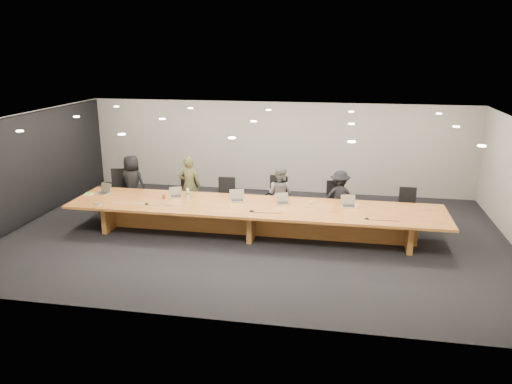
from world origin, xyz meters
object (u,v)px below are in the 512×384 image
at_px(chair_far_right, 408,208).
at_px(paper_cup_far, 356,207).
at_px(person_d, 340,197).
at_px(av_box, 98,204).
at_px(mic_left, 147,204).
at_px(conference_table, 254,214).
at_px(paper_cup_near, 311,203).
at_px(chair_left, 189,195).
at_px(laptop_c, 237,196).
at_px(laptop_a, 102,189).
at_px(water_bottle, 188,194).
at_px(laptop_d, 283,199).
at_px(person_c, 280,194).
at_px(mic_center, 252,211).
at_px(chair_mid_left, 225,198).
at_px(person_a, 132,183).
at_px(chair_far_left, 120,190).
at_px(chair_mid_right, 276,198).
at_px(laptop_e, 349,201).
at_px(person_b, 189,186).
at_px(mic_right, 367,218).
at_px(chair_right, 336,202).
at_px(laptop_b, 176,192).

xyz_separation_m(chair_far_right, paper_cup_far, (-1.30, -1.05, 0.29)).
height_order(person_d, av_box, person_d).
bearing_deg(mic_left, av_box, -169.47).
height_order(conference_table, paper_cup_near, paper_cup_near).
xyz_separation_m(chair_left, paper_cup_far, (4.44, -1.04, 0.25)).
relative_size(laptop_c, mic_left, 3.27).
height_order(laptop_a, paper_cup_near, laptop_a).
relative_size(person_d, water_bottle, 5.64).
bearing_deg(laptop_d, av_box, 166.68).
relative_size(person_c, mic_center, 10.97).
distance_m(paper_cup_near, mic_center, 1.51).
height_order(laptop_d, paper_cup_far, laptop_d).
relative_size(chair_mid_left, person_a, 0.68).
bearing_deg(chair_left, paper_cup_far, -28.13).
xyz_separation_m(laptop_a, av_box, (0.30, -0.86, -0.12)).
distance_m(chair_far_left, chair_mid_right, 4.37).
xyz_separation_m(laptop_a, laptop_e, (6.28, 0.03, 0.00)).
bearing_deg(person_b, laptop_d, 154.04).
bearing_deg(conference_table, mic_right, -10.91).
distance_m(person_a, laptop_c, 3.35).
relative_size(chair_left, person_a, 0.69).
distance_m(laptop_c, laptop_e, 2.71).
height_order(person_c, paper_cup_far, person_c).
height_order(chair_mid_right, person_b, person_b).
xyz_separation_m(paper_cup_far, mic_center, (-2.38, -0.66, -0.03)).
relative_size(laptop_e, mic_center, 2.60).
xyz_separation_m(paper_cup_near, av_box, (-5.08, -0.89, -0.03)).
relative_size(chair_right, mic_left, 9.93).
height_order(chair_right, paper_cup_near, chair_right).
height_order(laptop_e, mic_right, laptop_e).
bearing_deg(water_bottle, conference_table, -9.03).
bearing_deg(mic_right, av_box, -179.40).
height_order(chair_right, mic_left, chair_right).
distance_m(laptop_a, mic_center, 4.14).
xyz_separation_m(laptop_a, mic_right, (6.68, -0.80, -0.12)).
bearing_deg(person_d, chair_mid_right, -2.55).
bearing_deg(mic_left, laptop_a, 156.23).
xyz_separation_m(chair_mid_right, paper_cup_far, (2.07, -1.02, 0.21)).
height_order(conference_table, av_box, av_box).
bearing_deg(laptop_d, laptop_c, 155.67).
distance_m(laptop_b, laptop_e, 4.32).
distance_m(person_a, laptop_d, 4.45).
height_order(conference_table, mic_left, mic_left).
distance_m(person_c, laptop_b, 2.67).
distance_m(chair_far_right, mic_right, 2.09).
relative_size(chair_right, laptop_e, 3.13).
xyz_separation_m(conference_table, person_c, (0.48, 1.14, 0.21)).
xyz_separation_m(chair_mid_left, person_c, (1.47, -0.04, 0.19)).
distance_m(laptop_b, paper_cup_far, 4.50).
xyz_separation_m(laptop_c, water_bottle, (-1.27, 0.00, -0.02)).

